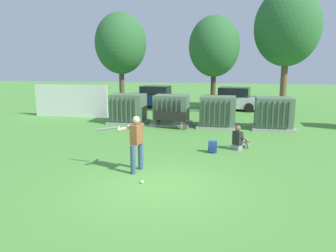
# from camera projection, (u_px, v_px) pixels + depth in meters

# --- Properties ---
(ground_plane) EXTENTS (96.00, 96.00, 0.00)m
(ground_plane) POSITION_uv_depth(u_px,v_px,m) (156.00, 186.00, 8.83)
(ground_plane) COLOR #51933D
(fence_panel) EXTENTS (4.80, 0.12, 2.00)m
(fence_panel) POSITION_uv_depth(u_px,v_px,m) (71.00, 101.00, 20.22)
(fence_panel) COLOR silver
(fence_panel) RESTS_ON ground
(transformer_west) EXTENTS (2.10, 1.70, 1.62)m
(transformer_west) POSITION_uv_depth(u_px,v_px,m) (128.00, 109.00, 18.11)
(transformer_west) COLOR #9E9B93
(transformer_west) RESTS_ON ground
(transformer_mid_west) EXTENTS (2.10, 1.70, 1.62)m
(transformer_mid_west) POSITION_uv_depth(u_px,v_px,m) (172.00, 110.00, 17.61)
(transformer_mid_west) COLOR #9E9B93
(transformer_mid_west) RESTS_ON ground
(transformer_mid_east) EXTENTS (2.10, 1.70, 1.62)m
(transformer_mid_east) POSITION_uv_depth(u_px,v_px,m) (218.00, 112.00, 16.90)
(transformer_mid_east) COLOR #9E9B93
(transformer_mid_east) RESTS_ON ground
(transformer_east) EXTENTS (2.10, 1.70, 1.62)m
(transformer_east) POSITION_uv_depth(u_px,v_px,m) (273.00, 114.00, 16.44)
(transformer_east) COLOR #9E9B93
(transformer_east) RESTS_ON ground
(park_bench) EXTENTS (1.84, 0.82, 0.92)m
(park_bench) POSITION_uv_depth(u_px,v_px,m) (171.00, 118.00, 16.56)
(park_bench) COLOR #2D2823
(park_bench) RESTS_ON ground
(batter) EXTENTS (1.61, 0.76, 1.74)m
(batter) POSITION_uv_depth(u_px,v_px,m) (135.00, 141.00, 9.89)
(batter) COLOR #384C75
(batter) RESTS_ON ground
(sports_ball) EXTENTS (0.09, 0.09, 0.09)m
(sports_ball) POSITION_uv_depth(u_px,v_px,m) (142.00, 182.00, 9.03)
(sports_ball) COLOR white
(sports_ball) RESTS_ON ground
(seated_spectator) EXTENTS (0.74, 0.75, 0.96)m
(seated_spectator) POSITION_uv_depth(u_px,v_px,m) (239.00, 140.00, 12.57)
(seated_spectator) COLOR gray
(seated_spectator) RESTS_ON ground
(backpack) EXTENTS (0.33, 0.27, 0.44)m
(backpack) POSITION_uv_depth(u_px,v_px,m) (213.00, 147.00, 12.14)
(backpack) COLOR #264C8C
(backpack) RESTS_ON ground
(tree_left) EXTENTS (3.55, 3.55, 6.78)m
(tree_left) POSITION_uv_depth(u_px,v_px,m) (121.00, 44.00, 22.47)
(tree_left) COLOR brown
(tree_left) RESTS_ON ground
(tree_center_left) EXTENTS (3.35, 3.35, 6.40)m
(tree_center_left) POSITION_uv_depth(u_px,v_px,m) (214.00, 47.00, 21.34)
(tree_center_left) COLOR #4C3828
(tree_center_left) RESTS_ON ground
(tree_center_right) EXTENTS (4.29, 4.29, 8.20)m
(tree_center_right) POSITION_uv_depth(u_px,v_px,m) (287.00, 27.00, 21.27)
(tree_center_right) COLOR brown
(tree_center_right) RESTS_ON ground
(parked_car_leftmost) EXTENTS (4.31, 2.15, 1.62)m
(parked_car_leftmost) POSITION_uv_depth(u_px,v_px,m) (154.00, 97.00, 24.87)
(parked_car_leftmost) COLOR navy
(parked_car_leftmost) RESTS_ON ground
(parked_car_left_of_center) EXTENTS (4.41, 2.38, 1.62)m
(parked_car_left_of_center) POSITION_uv_depth(u_px,v_px,m) (232.00, 99.00, 23.29)
(parked_car_left_of_center) COLOR silver
(parked_car_left_of_center) RESTS_ON ground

